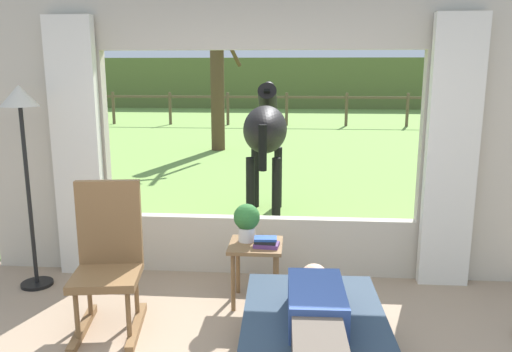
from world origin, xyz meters
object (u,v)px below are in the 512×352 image
side_table (256,254)px  horse (266,130)px  potted_plant (247,220)px  reclining_person (317,321)px  book_stack (266,242)px  pasture_tree (217,79)px  rocking_chair (108,258)px  floor_lamp_left (22,126)px

side_table → horse: horse is taller
potted_plant → horse: size_ratio=0.18×
reclining_person → book_stack: bearing=105.4°
reclining_person → pasture_tree: size_ratio=0.40×
rocking_chair → side_table: bearing=15.5°
rocking_chair → potted_plant: 1.14m
horse → pasture_tree: 5.51m
reclining_person → floor_lamp_left: floor_lamp_left is taller
book_stack → pasture_tree: pasture_tree is taller
potted_plant → side_table: bearing=-36.9°
rocking_chair → floor_lamp_left: (-0.95, 0.66, 0.91)m
reclining_person → pasture_tree: (-1.98, 9.18, 1.17)m
reclining_person → rocking_chair: 1.73m
rocking_chair → side_table: (1.07, 0.48, -0.12)m
rocking_chair → pasture_tree: (-0.45, 8.38, 1.15)m
side_table → potted_plant: potted_plant is taller
rocking_chair → horse: 3.30m
rocking_chair → pasture_tree: size_ratio=0.31×
rocking_chair → horse: (0.99, 3.09, 0.61)m
reclining_person → horse: (-0.54, 3.89, 0.63)m
potted_plant → horse: horse is taller
book_stack → horse: (-0.17, 2.68, 0.60)m
side_table → pasture_tree: 8.14m
floor_lamp_left → horse: bearing=51.4°
floor_lamp_left → horse: floor_lamp_left is taller
rocking_chair → book_stack: rocking_chair is taller
book_stack → pasture_tree: (-1.61, 7.97, 1.14)m
rocking_chair → horse: size_ratio=0.62×
floor_lamp_left → side_table: bearing=-5.0°
reclining_person → horse: 3.98m
rocking_chair → horse: horse is taller
rocking_chair → book_stack: size_ratio=5.25×
potted_plant → floor_lamp_left: (-1.94, 0.12, 0.75)m
rocking_chair → reclining_person: bearing=-36.3°
side_table → pasture_tree: size_ratio=0.15×
horse → floor_lamp_left: bearing=-129.2°
rocking_chair → potted_plant: rocking_chair is taller
reclining_person → potted_plant: (-0.54, 1.34, 0.18)m
book_stack → floor_lamp_left: floor_lamp_left is taller
floor_lamp_left → pasture_tree: bearing=86.3°
rocking_chair → floor_lamp_left: 1.47m
rocking_chair → pasture_tree: bearing=84.4°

